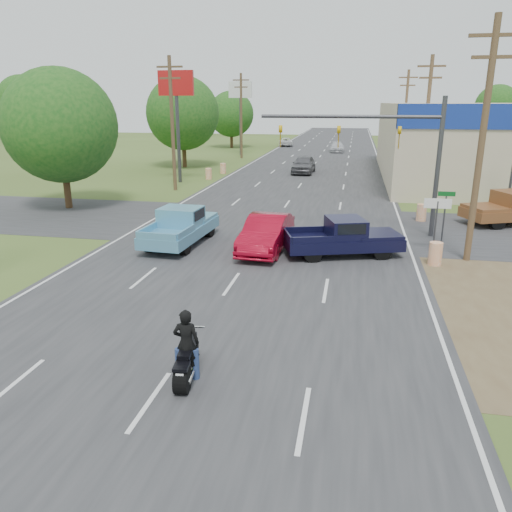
% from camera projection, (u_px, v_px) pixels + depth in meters
% --- Properties ---
extents(ground, '(200.00, 200.00, 0.00)m').
position_uv_depth(ground, '(150.00, 401.00, 11.67)').
color(ground, '#425221').
rests_on(ground, ground).
extents(main_road, '(15.00, 180.00, 0.02)m').
position_uv_depth(main_road, '(309.00, 173.00, 49.17)').
color(main_road, '#2D2D30').
rests_on(main_road, ground).
extents(cross_road, '(120.00, 10.00, 0.02)m').
position_uv_depth(cross_road, '(273.00, 224.00, 28.54)').
color(cross_road, '#2D2D30').
rests_on(cross_road, ground).
extents(utility_pole_1, '(2.00, 0.28, 10.00)m').
position_uv_depth(utility_pole_1, '(482.00, 137.00, 20.54)').
color(utility_pole_1, '#4C3823').
rests_on(utility_pole_1, ground).
extents(utility_pole_2, '(2.00, 0.28, 10.00)m').
position_uv_depth(utility_pole_2, '(426.00, 121.00, 37.41)').
color(utility_pole_2, '#4C3823').
rests_on(utility_pole_2, ground).
extents(utility_pole_3, '(2.00, 0.28, 10.00)m').
position_uv_depth(utility_pole_3, '(405.00, 115.00, 54.29)').
color(utility_pole_3, '#4C3823').
rests_on(utility_pole_3, ground).
extents(utility_pole_5, '(2.00, 0.28, 10.00)m').
position_uv_depth(utility_pole_5, '(172.00, 121.00, 38.09)').
color(utility_pole_5, '#4C3823').
rests_on(utility_pole_5, ground).
extents(utility_pole_6, '(2.00, 0.28, 10.00)m').
position_uv_depth(utility_pole_6, '(241.00, 114.00, 60.59)').
color(utility_pole_6, '#4C3823').
rests_on(utility_pole_6, ground).
extents(tree_0, '(7.14, 7.14, 8.84)m').
position_uv_depth(tree_0, '(60.00, 126.00, 31.44)').
color(tree_0, '#422D19').
rests_on(tree_0, ground).
extents(tree_1, '(7.56, 7.56, 9.36)m').
position_uv_depth(tree_1, '(183.00, 113.00, 51.87)').
color(tree_1, '#422D19').
rests_on(tree_1, ground).
extents(tree_2, '(6.72, 6.72, 8.32)m').
position_uv_depth(tree_2, '(231.00, 114.00, 74.68)').
color(tree_2, '#422D19').
rests_on(tree_2, ground).
extents(tree_4, '(9.24, 9.24, 11.44)m').
position_uv_depth(tree_4, '(24.00, 101.00, 90.07)').
color(tree_4, '#422D19').
rests_on(tree_4, ground).
extents(tree_5, '(7.98, 7.98, 9.88)m').
position_uv_depth(tree_5, '(497.00, 106.00, 93.47)').
color(tree_5, '#422D19').
rests_on(tree_5, ground).
extents(tree_6, '(8.82, 8.82, 10.92)m').
position_uv_depth(tree_6, '(191.00, 103.00, 104.31)').
color(tree_6, '#422D19').
rests_on(tree_6, ground).
extents(barrel_0, '(0.56, 0.56, 1.00)m').
position_uv_depth(barrel_0, '(435.00, 254.00, 21.30)').
color(barrel_0, orange).
rests_on(barrel_0, ground).
extents(barrel_1, '(0.56, 0.56, 1.00)m').
position_uv_depth(barrel_1, '(421.00, 213.00, 29.20)').
color(barrel_1, orange).
rests_on(barrel_1, ground).
extents(barrel_2, '(0.56, 0.56, 1.00)m').
position_uv_depth(barrel_2, '(209.00, 174.00, 44.96)').
color(barrel_2, orange).
rests_on(barrel_2, ground).
extents(barrel_3, '(0.56, 0.56, 1.00)m').
position_uv_depth(barrel_3, '(223.00, 168.00, 48.65)').
color(barrel_3, orange).
rests_on(barrel_3, ground).
extents(pole_sign_left_near, '(3.00, 0.35, 9.20)m').
position_uv_depth(pole_sign_left_near, '(176.00, 96.00, 41.48)').
color(pole_sign_left_near, '#3F3F44').
rests_on(pole_sign_left_near, ground).
extents(pole_sign_left_far, '(3.00, 0.35, 9.20)m').
position_uv_depth(pole_sign_left_far, '(240.00, 98.00, 63.97)').
color(pole_sign_left_far, '#3F3F44').
rests_on(pole_sign_left_far, ground).
extents(lane_sign, '(1.20, 0.08, 2.52)m').
position_uv_depth(lane_sign, '(437.00, 212.00, 22.73)').
color(lane_sign, '#3F3F44').
rests_on(lane_sign, ground).
extents(street_name_sign, '(0.80, 0.08, 2.61)m').
position_uv_depth(street_name_sign, '(445.00, 212.00, 24.11)').
color(street_name_sign, '#3F3F44').
rests_on(street_name_sign, ground).
extents(signal_mast, '(9.12, 0.40, 7.00)m').
position_uv_depth(signal_mast, '(385.00, 141.00, 25.12)').
color(signal_mast, '#3F3F44').
rests_on(signal_mast, ground).
extents(red_convertible, '(2.06, 5.13, 1.66)m').
position_uv_depth(red_convertible, '(266.00, 234.00, 23.23)').
color(red_convertible, maroon).
rests_on(red_convertible, ground).
extents(motorcycle, '(0.72, 2.22, 1.12)m').
position_uv_depth(motorcycle, '(187.00, 362.00, 12.44)').
color(motorcycle, black).
rests_on(motorcycle, ground).
extents(rider, '(0.70, 0.50, 1.79)m').
position_uv_depth(rider, '(187.00, 347.00, 12.38)').
color(rider, black).
rests_on(rider, ground).
extents(blue_pickup, '(2.45, 5.59, 1.81)m').
position_uv_depth(blue_pickup, '(182.00, 225.00, 24.45)').
color(blue_pickup, black).
rests_on(blue_pickup, ground).
extents(navy_pickup, '(5.58, 3.50, 1.73)m').
position_uv_depth(navy_pickup, '(346.00, 237.00, 22.53)').
color(navy_pickup, black).
rests_on(navy_pickup, ground).
extents(brown_pickup, '(6.10, 4.25, 1.89)m').
position_uv_depth(brown_pickup, '(512.00, 208.00, 28.29)').
color(brown_pickup, black).
rests_on(brown_pickup, ground).
extents(distant_car_grey, '(2.16, 5.05, 1.70)m').
position_uv_depth(distant_car_grey, '(304.00, 164.00, 48.75)').
color(distant_car_grey, '#57565B').
rests_on(distant_car_grey, ground).
extents(distant_car_silver, '(2.11, 4.73, 1.35)m').
position_uv_depth(distant_car_silver, '(337.00, 147.00, 69.59)').
color(distant_car_silver, silver).
rests_on(distant_car_silver, ground).
extents(distant_car_white, '(2.71, 4.78, 1.26)m').
position_uv_depth(distant_car_white, '(286.00, 142.00, 78.84)').
color(distant_car_white, silver).
rests_on(distant_car_white, ground).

